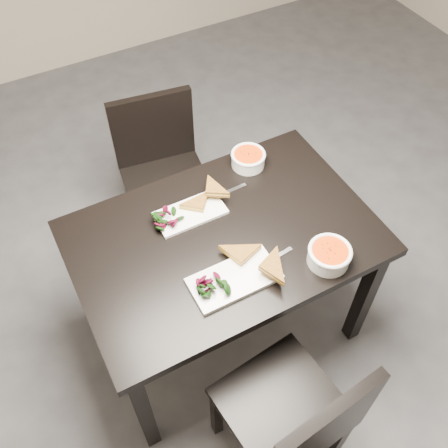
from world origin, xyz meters
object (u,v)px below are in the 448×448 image
object	(u,v)px
soup_bowl_near	(329,255)
chair_near	(297,418)
table	(224,250)
soup_bowl_far	(248,158)
plate_near	(234,279)
chair_far	(162,167)
plate_far	(190,213)

from	to	relation	value
soup_bowl_near	chair_near	bearing A→B (deg)	-132.96
table	soup_bowl_far	distance (m)	0.43
plate_near	soup_bowl_near	distance (m)	0.37
chair_near	chair_far	bearing A→B (deg)	80.51
table	chair_near	world-z (taller)	chair_near
table	chair_far	bearing A→B (deg)	88.15
plate_near	plate_far	world-z (taller)	plate_near
chair_far	plate_far	distance (m)	0.64
soup_bowl_far	table	bearing A→B (deg)	-133.16
soup_bowl_far	chair_near	bearing A→B (deg)	-109.52
chair_near	plate_far	distance (m)	0.88
table	plate_near	size ratio (longest dim) A/B	3.59
chair_near	plate_far	xyz separation A→B (m)	(-0.01, 0.84, 0.27)
chair_far	plate_far	size ratio (longest dim) A/B	2.97
chair_near	soup_bowl_near	bearing A→B (deg)	41.16
table	plate_near	xyz separation A→B (m)	(-0.07, -0.20, 0.11)
plate_far	soup_bowl_far	bearing A→B (deg)	21.60
plate_near	chair_near	bearing A→B (deg)	-89.90
soup_bowl_near	table	bearing A→B (deg)	134.28
plate_near	soup_bowl_far	bearing A→B (deg)	55.43
chair_far	plate_far	bearing A→B (deg)	-91.26
table	chair_far	xyz separation A→B (m)	(0.02, 0.73, -0.17)
chair_far	plate_near	distance (m)	0.98
table	chair_near	bearing A→B (deg)	-95.48
table	plate_far	distance (m)	0.21
plate_far	soup_bowl_far	xyz separation A→B (m)	(0.35, 0.14, 0.03)
soup_bowl_near	soup_bowl_far	distance (m)	0.60
chair_near	plate_near	bearing A→B (deg)	84.22
plate_far	soup_bowl_far	size ratio (longest dim) A/B	1.87
chair_far	chair_near	bearing A→B (deg)	-85.38
table	soup_bowl_far	world-z (taller)	soup_bowl_far
soup_bowl_far	plate_near	bearing A→B (deg)	-124.57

